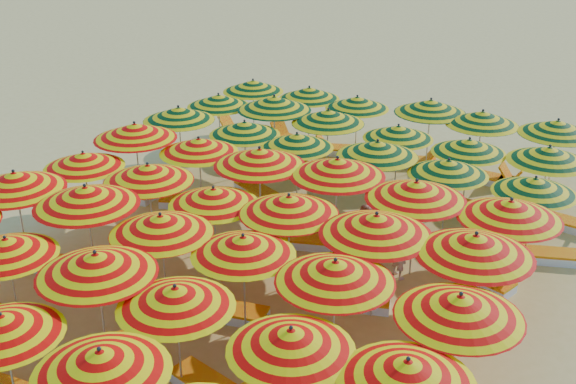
% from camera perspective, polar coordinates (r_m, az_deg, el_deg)
% --- Properties ---
extents(ground, '(120.00, 120.00, 0.00)m').
position_cam_1_polar(ground, '(17.81, -0.79, -5.28)').
color(ground, '#E2B964').
rests_on(ground, ground).
extents(umbrella_2, '(2.31, 2.31, 2.15)m').
position_cam_1_polar(umbrella_2, '(12.95, -21.66, -9.77)').
color(umbrella_2, silver).
rests_on(umbrella_2, ground).
extents(umbrella_3, '(2.42, 2.42, 2.26)m').
position_cam_1_polar(umbrella_3, '(11.47, -14.59, -12.86)').
color(umbrella_3, silver).
rests_on(umbrella_3, ground).
extents(umbrella_7, '(2.54, 2.54, 2.15)m').
position_cam_1_polar(umbrella_7, '(15.42, -21.37, -4.07)').
color(umbrella_7, silver).
rests_on(umbrella_7, ground).
extents(umbrella_8, '(2.50, 2.50, 2.41)m').
position_cam_1_polar(umbrella_8, '(13.78, -14.93, -5.51)').
color(umbrella_8, silver).
rests_on(umbrella_8, ground).
extents(umbrella_9, '(2.76, 2.76, 2.23)m').
position_cam_1_polar(umbrella_9, '(12.79, -8.88, -8.22)').
color(umbrella_9, silver).
rests_on(umbrella_9, ground).
extents(umbrella_10, '(2.70, 2.70, 2.22)m').
position_cam_1_polar(umbrella_10, '(11.63, 0.23, -11.60)').
color(umbrella_10, silver).
rests_on(umbrella_10, ground).
extents(umbrella_11, '(2.49, 2.49, 2.24)m').
position_cam_1_polar(umbrella_11, '(11.12, 9.41, -13.82)').
color(umbrella_11, silver).
rests_on(umbrella_11, ground).
extents(umbrella_12, '(3.04, 3.04, 2.45)m').
position_cam_1_polar(umbrella_12, '(17.83, -20.78, 0.81)').
color(umbrella_12, silver).
rests_on(umbrella_12, ground).
extents(umbrella_13, '(2.39, 2.39, 2.48)m').
position_cam_1_polar(umbrella_13, '(16.46, -15.69, -0.31)').
color(umbrella_13, silver).
rests_on(umbrella_13, ground).
extents(umbrella_14, '(2.30, 2.30, 2.31)m').
position_cam_1_polar(umbrella_14, '(15.17, -10.03, -2.53)').
color(umbrella_14, silver).
rests_on(umbrella_14, ground).
extents(umbrella_15, '(2.78, 2.78, 2.24)m').
position_cam_1_polar(umbrella_15, '(14.28, -3.56, -4.24)').
color(umbrella_15, silver).
rests_on(umbrella_15, ground).
extents(umbrella_16, '(2.64, 2.64, 2.37)m').
position_cam_1_polar(umbrella_16, '(13.18, 3.75, -6.28)').
color(umbrella_16, silver).
rests_on(umbrella_16, ground).
extents(umbrella_17, '(2.32, 2.32, 2.36)m').
position_cam_1_polar(umbrella_17, '(12.54, 13.42, -8.78)').
color(umbrella_17, silver).
rests_on(umbrella_17, ground).
extents(umbrella_18, '(2.35, 2.35, 2.20)m').
position_cam_1_polar(umbrella_18, '(19.24, -15.85, 2.44)').
color(umbrella_18, silver).
rests_on(umbrella_18, ground).
extents(umbrella_19, '(2.79, 2.79, 2.33)m').
position_cam_1_polar(umbrella_19, '(17.73, -11.00, 1.49)').
color(umbrella_19, silver).
rests_on(umbrella_19, ground).
extents(umbrella_20, '(2.57, 2.57, 2.22)m').
position_cam_1_polar(umbrella_20, '(16.48, -5.90, -0.35)').
color(umbrella_20, silver).
rests_on(umbrella_20, ground).
extents(umbrella_21, '(2.86, 2.86, 2.35)m').
position_cam_1_polar(umbrella_21, '(15.70, 0.07, -1.03)').
color(umbrella_21, silver).
rests_on(umbrella_21, ground).
extents(umbrella_22, '(2.52, 2.52, 2.48)m').
position_cam_1_polar(umbrella_22, '(14.70, 6.98, -2.58)').
color(umbrella_22, silver).
rests_on(umbrella_22, ground).
extents(umbrella_23, '(2.79, 2.79, 2.46)m').
position_cam_1_polar(umbrella_23, '(14.31, 14.58, -4.08)').
color(umbrella_23, silver).
rests_on(umbrella_23, ground).
extents(umbrella_24, '(2.85, 2.85, 2.44)m').
position_cam_1_polar(umbrella_24, '(20.40, -12.00, 4.72)').
color(umbrella_24, silver).
rests_on(umbrella_24, ground).
extents(umbrella_25, '(2.73, 2.73, 2.26)m').
position_cam_1_polar(umbrella_25, '(19.47, -7.06, 3.65)').
color(umbrella_25, silver).
rests_on(umbrella_25, ground).
extents(umbrella_26, '(2.80, 2.80, 2.47)m').
position_cam_1_polar(umbrella_26, '(18.05, -2.26, 2.76)').
color(umbrella_26, silver).
rests_on(umbrella_26, ground).
extents(umbrella_27, '(2.71, 2.71, 2.49)m').
position_cam_1_polar(umbrella_27, '(17.42, 3.92, 1.96)').
color(umbrella_27, silver).
rests_on(umbrella_27, ground).
extents(umbrella_28, '(2.87, 2.87, 2.45)m').
position_cam_1_polar(umbrella_28, '(16.45, 10.09, 0.11)').
color(umbrella_28, silver).
rests_on(umbrella_28, ground).
extents(umbrella_29, '(2.30, 2.30, 2.40)m').
position_cam_1_polar(umbrella_29, '(16.11, 17.16, -1.35)').
color(umbrella_29, silver).
rests_on(umbrella_29, ground).
extents(umbrella_30, '(2.76, 2.76, 2.30)m').
position_cam_1_polar(umbrella_30, '(22.07, -8.64, 6.13)').
color(umbrella_30, silver).
rests_on(umbrella_30, ground).
extents(umbrella_31, '(2.70, 2.70, 2.19)m').
position_cam_1_polar(umbrella_31, '(20.89, -3.45, 5.05)').
color(umbrella_31, silver).
rests_on(umbrella_31, ground).
extents(umbrella_32, '(2.32, 2.32, 2.17)m').
position_cam_1_polar(umbrella_32, '(19.94, 0.72, 4.08)').
color(umbrella_32, silver).
rests_on(umbrella_32, ground).
extents(umbrella_33, '(2.88, 2.88, 2.30)m').
position_cam_1_polar(umbrella_33, '(19.14, 7.08, 3.41)').
color(umbrella_33, silver).
rests_on(umbrella_33, ground).
extents(umbrella_34, '(2.68, 2.68, 2.16)m').
position_cam_1_polar(umbrella_34, '(18.57, 12.55, 1.91)').
color(umbrella_34, silver).
rests_on(umbrella_34, ground).
extents(umbrella_35, '(2.56, 2.56, 2.14)m').
position_cam_1_polar(umbrella_35, '(18.10, 18.93, 0.49)').
color(umbrella_35, silver).
rests_on(umbrella_35, ground).
extents(umbrella_36, '(2.29, 2.29, 2.17)m').
position_cam_1_polar(umbrella_36, '(23.61, -5.51, 7.21)').
color(umbrella_36, silver).
rests_on(umbrella_36, ground).
extents(umbrella_37, '(2.33, 2.33, 2.44)m').
position_cam_1_polar(umbrella_37, '(22.43, -1.09, 7.03)').
color(umbrella_37, silver).
rests_on(umbrella_37, ground).
extents(umbrella_38, '(2.53, 2.53, 2.32)m').
position_cam_1_polar(umbrella_38, '(21.54, 3.19, 5.96)').
color(umbrella_38, silver).
rests_on(umbrella_38, ground).
extents(umbrella_39, '(2.19, 2.19, 2.15)m').
position_cam_1_polar(umbrella_39, '(20.90, 8.70, 4.69)').
color(umbrella_39, silver).
rests_on(umbrella_39, ground).
extents(umbrella_40, '(2.65, 2.65, 2.16)m').
position_cam_1_polar(umbrella_40, '(20.18, 14.11, 3.54)').
color(umbrella_40, silver).
rests_on(umbrella_40, ground).
extents(umbrella_41, '(2.77, 2.77, 2.27)m').
position_cam_1_polar(umbrella_41, '(19.91, 19.92, 2.82)').
color(umbrella_41, silver).
rests_on(umbrella_41, ground).
extents(umbrella_42, '(2.51, 2.51, 2.22)m').
position_cam_1_polar(umbrella_42, '(25.05, -2.77, 8.37)').
color(umbrella_42, silver).
rests_on(umbrella_42, ground).
extents(umbrella_43, '(2.63, 2.63, 2.17)m').
position_cam_1_polar(umbrella_43, '(24.34, 1.69, 7.82)').
color(umbrella_43, silver).
rests_on(umbrella_43, ground).
extents(umbrella_44, '(2.68, 2.68, 2.18)m').
position_cam_1_polar(umbrella_44, '(23.38, 5.49, 7.05)').
color(umbrella_44, silver).
rests_on(umbrella_44, ground).
extents(umbrella_45, '(2.47, 2.47, 2.36)m').
position_cam_1_polar(umbrella_45, '(22.77, 11.20, 6.65)').
color(umbrella_45, silver).
rests_on(umbrella_45, ground).
extents(umbrella_46, '(2.48, 2.48, 2.31)m').
position_cam_1_polar(umbrella_46, '(22.18, 15.10, 5.67)').
color(umbrella_46, silver).
rests_on(umbrella_46, ground).
extents(umbrella_47, '(2.66, 2.66, 2.32)m').
position_cam_1_polar(umbrella_47, '(21.97, 20.51, 4.81)').
color(umbrella_47, silver).
rests_on(umbrella_47, ground).
extents(lounger_7, '(1.82, 1.23, 0.69)m').
position_cam_1_polar(lounger_7, '(14.50, -12.26, -12.86)').
color(lounger_7, white).
rests_on(lounger_7, ground).
extents(lounger_10, '(1.83, 1.16, 0.69)m').
position_cam_1_polar(lounger_10, '(18.31, -18.85, -5.28)').
color(lounger_10, white).
rests_on(lounger_10, ground).
extents(lounger_11, '(1.78, 0.76, 0.69)m').
position_cam_1_polar(lounger_11, '(16.52, -10.86, -7.69)').
color(lounger_11, white).
rests_on(lounger_11, ground).
extents(lounger_12, '(1.82, 0.93, 0.69)m').
position_cam_1_polar(lounger_12, '(15.63, -4.91, -9.33)').
color(lounger_12, white).
rests_on(lounger_12, ground).
extents(lounger_13, '(1.81, 0.91, 0.69)m').
position_cam_1_polar(lounger_13, '(14.37, 1.10, -12.60)').
color(lounger_13, white).
rests_on(lounger_13, ground).
extents(lounger_14, '(1.83, 1.08, 0.69)m').
position_cam_1_polar(lounger_14, '(16.00, 4.81, -8.44)').
color(lounger_14, white).
rests_on(lounger_14, ground).
extents(lounger_15, '(1.79, 0.80, 0.69)m').
position_cam_1_polar(lounger_15, '(21.41, -12.64, -0.15)').
color(lounger_15, white).
rests_on(lounger_15, ground).
extents(lounger_16, '(1.82, 1.21, 0.69)m').
position_cam_1_polar(lounger_16, '(20.64, -7.85, -0.71)').
color(lounger_16, white).
rests_on(lounger_16, ground).
extents(lounger_17, '(1.83, 1.10, 0.69)m').
position_cam_1_polar(lounger_17, '(18.29, 2.00, -3.90)').
color(lounger_17, white).
rests_on(lounger_17, ground).
extents(lounger_18, '(1.83, 1.07, 0.69)m').
position_cam_1_polar(lounger_18, '(17.27, 14.91, -6.61)').
color(lounger_18, white).
rests_on(lounger_18, ground).
extents(lounger_19, '(1.82, 1.24, 0.69)m').
position_cam_1_polar(lounger_19, '(21.13, -2.47, 0.11)').
color(lounger_19, white).
rests_on(lounger_19, ground).
extents(lounger_20, '(1.83, 1.14, 0.69)m').
position_cam_1_polar(lounger_20, '(18.74, 19.71, -4.71)').
color(lounger_20, white).
rests_on(lounger_20, ground).
extents(lounger_21, '(1.78, 0.75, 0.69)m').
position_cam_1_polar(lounger_21, '(22.97, 0.18, 2.17)').
color(lounger_21, white).
rests_on(lounger_21, ground).
extents(lounger_22, '(1.80, 0.84, 0.69)m').
position_cam_1_polar(lounger_22, '(21.01, 12.11, -0.58)').
color(lounger_22, white).
rests_on(lounger_22, ground).
extents(lounger_23, '(1.80, 0.84, 0.69)m').
position_cam_1_polar(lounger_23, '(20.60, 20.86, -2.22)').
color(lounger_23, white).
rests_on(lounger_23, ground).
extents(lounger_24, '(1.76, 0.66, 0.69)m').
position_cam_1_polar(lounger_24, '(25.96, -3.74, 4.76)').
color(lounger_24, white).
rests_on(lounger_24, ground).
extents(lounger_25, '(1.83, 1.16, 0.69)m').
position_cam_1_polar(lounger_25, '(25.04, 0.27, 4.06)').
color(lounger_25, white).
rests_on(lounger_25, ground).
extents(lounger_26, '(1.82, 1.17, 0.69)m').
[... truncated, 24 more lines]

